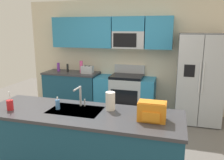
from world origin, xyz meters
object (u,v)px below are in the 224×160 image
at_px(bottle_purple, 58,67).
at_px(sink_faucet, 80,95).
at_px(toaster, 87,70).
at_px(refrigerator, 199,79).
at_px(pepper_mill, 68,68).
at_px(bottle_pink, 81,67).
at_px(backpack, 152,111).
at_px(range_oven, 125,94).
at_px(soap_dispenser, 58,104).
at_px(paper_towel_roll, 110,101).
at_px(drink_cup_red, 10,105).

bearing_deg(bottle_purple, sink_faucet, -55.16).
bearing_deg(toaster, bottle_purple, 174.87).
bearing_deg(sink_faucet, refrigerator, 52.01).
relative_size(toaster, pepper_mill, 1.43).
height_order(bottle_pink, backpack, bottle_pink).
distance_m(range_oven, soap_dispenser, 2.52).
bearing_deg(bottle_purple, toaster, -5.13).
relative_size(range_oven, refrigerator, 0.74).
height_order(pepper_mill, soap_dispenser, pepper_mill).
xyz_separation_m(soap_dispenser, backpack, (1.23, -0.04, 0.05)).
distance_m(toaster, bottle_pink, 0.17).
bearing_deg(range_oven, soap_dispenser, -98.59).
bearing_deg(range_oven, bottle_pink, -178.14).
bearing_deg(refrigerator, toaster, 179.55).
height_order(sink_faucet, backpack, sink_faucet).
bearing_deg(paper_towel_roll, backpack, -20.14).
relative_size(refrigerator, drink_cup_red, 7.32).
relative_size(range_oven, drink_cup_red, 5.38).
distance_m(range_oven, refrigerator, 1.65).
distance_m(sink_faucet, backpack, 1.02).
relative_size(pepper_mill, soap_dispenser, 1.15).
bearing_deg(soap_dispenser, pepper_mill, 113.94).
xyz_separation_m(sink_faucet, paper_towel_roll, (0.43, -0.01, -0.05)).
distance_m(range_oven, sink_faucet, 2.34).
bearing_deg(paper_towel_roll, sink_faucet, 178.21).
relative_size(refrigerator, pepper_mill, 9.46).
xyz_separation_m(pepper_mill, bottle_pink, (0.38, -0.03, 0.05)).
relative_size(paper_towel_roll, backpack, 0.75).
bearing_deg(range_oven, paper_towel_roll, -82.40).
bearing_deg(refrigerator, sink_faucet, -127.99).
xyz_separation_m(range_oven, drink_cup_red, (-0.95, -2.63, 0.52)).
xyz_separation_m(pepper_mill, paper_towel_roll, (1.75, -2.27, 0.02)).
height_order(refrigerator, toaster, refrigerator).
distance_m(toaster, bottle_purple, 0.80).
xyz_separation_m(bottle_purple, soap_dispenser, (1.34, -2.46, -0.04)).
distance_m(toaster, backpack, 3.00).
xyz_separation_m(toaster, drink_cup_red, (-0.04, -2.58, -0.02)).
xyz_separation_m(bottle_pink, sink_faucet, (0.95, -2.22, 0.02)).
relative_size(pepper_mill, paper_towel_roll, 0.81).
bearing_deg(backpack, soap_dispenser, 178.37).
bearing_deg(range_oven, toaster, -176.71).
relative_size(pepper_mill, drink_cup_red, 0.77).
bearing_deg(drink_cup_red, pepper_mill, 100.71).
xyz_separation_m(pepper_mill, backpack, (2.31, -2.47, 0.02)).
bearing_deg(toaster, pepper_mill, 174.70).
bearing_deg(range_oven, bottle_purple, 179.35).
bearing_deg(backpack, sink_faucet, 167.56).
xyz_separation_m(bottle_purple, sink_faucet, (1.58, -2.28, 0.06)).
xyz_separation_m(refrigerator, toaster, (-2.49, 0.02, 0.07)).
height_order(refrigerator, sink_faucet, refrigerator).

